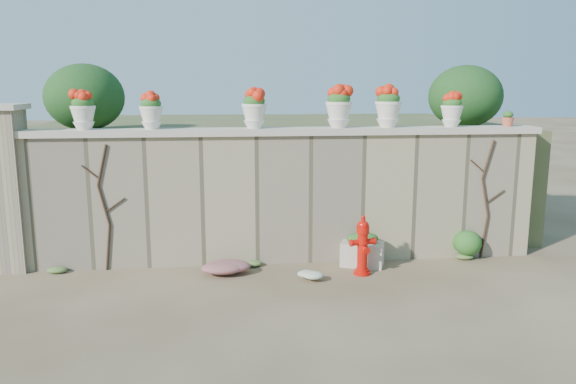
{
  "coord_description": "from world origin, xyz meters",
  "views": [
    {
      "loc": [
        -0.83,
        -6.77,
        2.74
      ],
      "look_at": [
        0.04,
        1.4,
        1.18
      ],
      "focal_mm": 35.0,
      "sensor_mm": 36.0,
      "label": 1
    }
  ],
  "objects": [
    {
      "name": "magenta_clump",
      "position": [
        -0.79,
        1.19,
        0.13
      ],
      "size": [
        0.97,
        0.65,
        0.26
      ],
      "primitive_type": "ellipsoid",
      "color": "#BD2566",
      "rests_on": "ground"
    },
    {
      "name": "urn_pot_2",
      "position": [
        -0.43,
        1.8,
        2.39
      ],
      "size": [
        0.38,
        0.38,
        0.6
      ],
      "color": "silver",
      "rests_on": "wall_cap"
    },
    {
      "name": "terracotta_pot",
      "position": [
        3.61,
        1.8,
        2.21
      ],
      "size": [
        0.2,
        0.2,
        0.23
      ],
      "color": "#C0543A",
      "rests_on": "wall_cap"
    },
    {
      "name": "white_flowers",
      "position": [
        0.25,
        0.81,
        0.1
      ],
      "size": [
        0.54,
        0.44,
        0.2
      ],
      "primitive_type": "ellipsoid",
      "color": "white",
      "rests_on": "ground"
    },
    {
      "name": "stone_wall",
      "position": [
        0.0,
        1.8,
        1.0
      ],
      "size": [
        8.0,
        0.4,
        2.0
      ],
      "primitive_type": "cube",
      "color": "gray",
      "rests_on": "ground"
    },
    {
      "name": "fire_hydrant",
      "position": [
        1.09,
        0.98,
        0.45
      ],
      "size": [
        0.39,
        0.27,
        0.88
      ],
      "rotation": [
        0.0,
        0.0,
        0.19
      ],
      "color": "red",
      "rests_on": "ground"
    },
    {
      "name": "vine_left",
      "position": [
        -2.67,
        1.58,
        0.99
      ],
      "size": [
        0.6,
        0.04,
        1.91
      ],
      "color": "black",
      "rests_on": "ground"
    },
    {
      "name": "planter_box",
      "position": [
        1.19,
        1.37,
        0.24
      ],
      "size": [
        0.73,
        0.58,
        0.53
      ],
      "rotation": [
        0.0,
        0.0,
        -0.38
      ],
      "color": "beige",
      "rests_on": "ground"
    },
    {
      "name": "urn_pot_0",
      "position": [
        -2.95,
        1.8,
        2.38
      ],
      "size": [
        0.36,
        0.36,
        0.57
      ],
      "color": "silver",
      "rests_on": "wall_cap"
    },
    {
      "name": "urn_pot_3",
      "position": [
        0.87,
        1.8,
        2.42
      ],
      "size": [
        0.41,
        0.41,
        0.64
      ],
      "color": "silver",
      "rests_on": "wall_cap"
    },
    {
      "name": "ground",
      "position": [
        0.0,
        0.0,
        0.0
      ],
      "size": [
        80.0,
        80.0,
        0.0
      ],
      "primitive_type": "plane",
      "color": "brown",
      "rests_on": "ground"
    },
    {
      "name": "back_shrub_left",
      "position": [
        -3.2,
        3.0,
        2.55
      ],
      "size": [
        1.3,
        1.3,
        1.1
      ],
      "primitive_type": "ellipsoid",
      "color": "#143814",
      "rests_on": "raised_fill"
    },
    {
      "name": "wall_cap",
      "position": [
        0.0,
        1.8,
        2.05
      ],
      "size": [
        8.1,
        0.52,
        0.1
      ],
      "primitive_type": "cube",
      "color": "beige",
      "rests_on": "stone_wall"
    },
    {
      "name": "gate_pillar",
      "position": [
        -4.15,
        1.8,
        1.26
      ],
      "size": [
        0.72,
        0.72,
        2.48
      ],
      "color": "gray",
      "rests_on": "ground"
    },
    {
      "name": "green_shrub",
      "position": [
        2.96,
        1.55,
        0.3
      ],
      "size": [
        0.63,
        0.57,
        0.6
      ],
      "primitive_type": "ellipsoid",
      "color": "#1E5119",
      "rests_on": "ground"
    },
    {
      "name": "back_shrub_right",
      "position": [
        3.4,
        3.0,
        2.55
      ],
      "size": [
        1.3,
        1.3,
        1.1
      ],
      "primitive_type": "ellipsoid",
      "color": "#143814",
      "rests_on": "raised_fill"
    },
    {
      "name": "urn_pot_4",
      "position": [
        1.64,
        1.8,
        2.42
      ],
      "size": [
        0.41,
        0.41,
        0.64
      ],
      "color": "silver",
      "rests_on": "wall_cap"
    },
    {
      "name": "urn_pot_1",
      "position": [
        -1.96,
        1.8,
        2.37
      ],
      "size": [
        0.35,
        0.35,
        0.55
      ],
      "color": "silver",
      "rests_on": "wall_cap"
    },
    {
      "name": "urn_pot_5",
      "position": [
        2.67,
        1.8,
        2.37
      ],
      "size": [
        0.34,
        0.34,
        0.54
      ],
      "color": "silver",
      "rests_on": "wall_cap"
    },
    {
      "name": "vine_right",
      "position": [
        3.23,
        1.58,
        0.99
      ],
      "size": [
        0.6,
        0.04,
        1.91
      ],
      "color": "black",
      "rests_on": "ground"
    },
    {
      "name": "raised_fill",
      "position": [
        0.0,
        5.0,
        1.0
      ],
      "size": [
        9.0,
        6.0,
        2.0
      ],
      "primitive_type": "cube",
      "color": "#384C23",
      "rests_on": "ground"
    }
  ]
}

